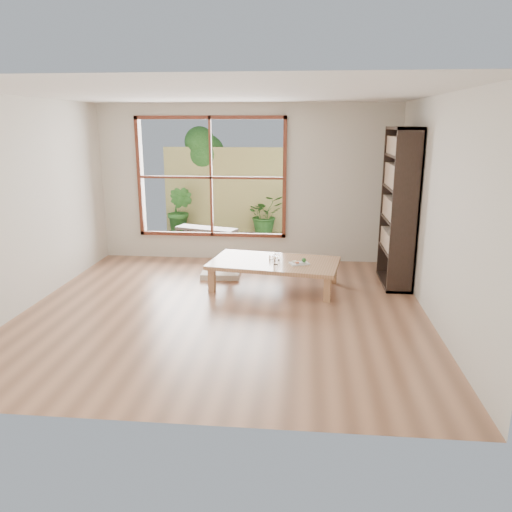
{
  "coord_description": "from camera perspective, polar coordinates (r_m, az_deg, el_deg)",
  "views": [
    {
      "loc": [
        0.97,
        -5.86,
        2.28
      ],
      "look_at": [
        0.34,
        0.59,
        0.55
      ],
      "focal_mm": 35.0,
      "sensor_mm": 36.0,
      "label": 1
    }
  ],
  "objects": [
    {
      "name": "bookshelf",
      "position": [
        7.39,
        15.99,
        5.32
      ],
      "size": [
        0.36,
        1.01,
        2.24
      ],
      "primitive_type": "cube",
      "color": "#2E1F19",
      "rests_on": "ground"
    },
    {
      "name": "low_table",
      "position": [
        7.08,
        2.13,
        -0.95
      ],
      "size": [
        1.91,
        1.26,
        0.39
      ],
      "rotation": [
        0.0,
        0.0,
        -0.15
      ],
      "color": "tan",
      "rests_on": "ground"
    },
    {
      "name": "garden_bench",
      "position": [
        9.37,
        -5.7,
        2.89
      ],
      "size": [
        1.21,
        0.67,
        0.37
      ],
      "rotation": [
        0.0,
        0.0,
        -0.3
      ],
      "color": "#2E1F19",
      "rests_on": "deck"
    },
    {
      "name": "ground",
      "position": [
        6.36,
        -3.56,
        -6.09
      ],
      "size": [
        5.0,
        5.0,
        0.0
      ],
      "primitive_type": "plane",
      "color": "#B27B59",
      "rests_on": "ground"
    },
    {
      "name": "glass_small",
      "position": [
        7.12,
        1.71,
        -0.16
      ],
      "size": [
        0.06,
        0.06,
        0.07
      ],
      "primitive_type": "cylinder",
      "color": "silver",
      "rests_on": "low_table"
    },
    {
      "name": "deck",
      "position": [
        9.82,
        -3.74,
        1.49
      ],
      "size": [
        2.8,
        2.0,
        0.05
      ],
      "primitive_type": "cube",
      "color": "#352E27",
      "rests_on": "ground"
    },
    {
      "name": "garden_tree",
      "position": [
        10.97,
        -6.34,
        11.44
      ],
      "size": [
        1.04,
        0.85,
        2.22
      ],
      "color": "#4C3D2D",
      "rests_on": "ground"
    },
    {
      "name": "shrub_left",
      "position": [
        10.48,
        -8.67,
        5.16
      ],
      "size": [
        0.67,
        0.61,
        1.0
      ],
      "primitive_type": "imported",
      "rotation": [
        0.0,
        0.0,
        -0.35
      ],
      "color": "#326926",
      "rests_on": "deck"
    },
    {
      "name": "shrub_right",
      "position": [
        10.44,
        1.05,
        4.77
      ],
      "size": [
        0.93,
        0.88,
        0.82
      ],
      "primitive_type": "imported",
      "rotation": [
        0.0,
        0.0,
        0.4
      ],
      "color": "#326926",
      "rests_on": "deck"
    },
    {
      "name": "glass_short",
      "position": [
        7.16,
        2.33,
        -0.02
      ],
      "size": [
        0.07,
        0.07,
        0.09
      ],
      "primitive_type": "cylinder",
      "color": "silver",
      "rests_on": "low_table"
    },
    {
      "name": "glass_tall",
      "position": [
        6.89,
        2.26,
        -0.48
      ],
      "size": [
        0.07,
        0.07,
        0.12
      ],
      "primitive_type": "cylinder",
      "color": "silver",
      "rests_on": "low_table"
    },
    {
      "name": "glass_mid",
      "position": [
        7.07,
        2.46,
        -0.1
      ],
      "size": [
        0.08,
        0.08,
        0.11
      ],
      "primitive_type": "cylinder",
      "color": "silver",
      "rests_on": "low_table"
    },
    {
      "name": "floor_cushion",
      "position": [
        7.73,
        -3.94,
        -1.9
      ],
      "size": [
        0.6,
        0.6,
        0.08
      ],
      "primitive_type": "cube",
      "rotation": [
        0.0,
        0.0,
        0.03
      ],
      "color": "white",
      "rests_on": "ground"
    },
    {
      "name": "bamboo_fence",
      "position": [
        10.62,
        -2.95,
        7.47
      ],
      "size": [
        2.8,
        0.06,
        1.8
      ],
      "primitive_type": "cube",
      "color": "tan",
      "rests_on": "ground"
    },
    {
      "name": "food_tray",
      "position": [
        6.94,
        5.06,
        -0.75
      ],
      "size": [
        0.31,
        0.26,
        0.08
      ],
      "rotation": [
        0.0,
        0.0,
        0.37
      ],
      "color": "white",
      "rests_on": "low_table"
    }
  ]
}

